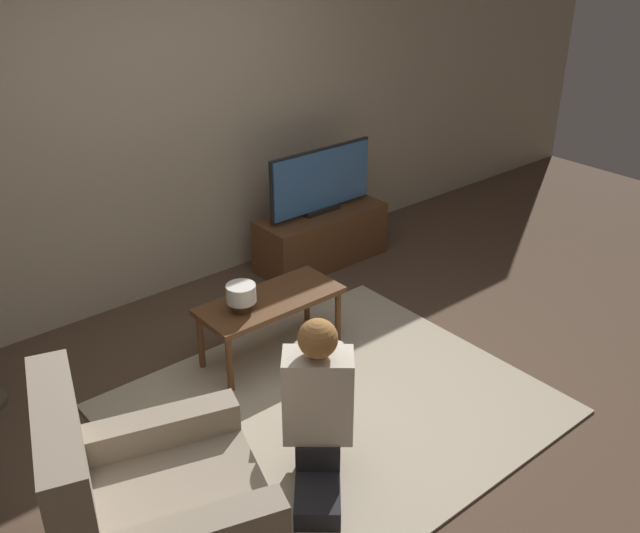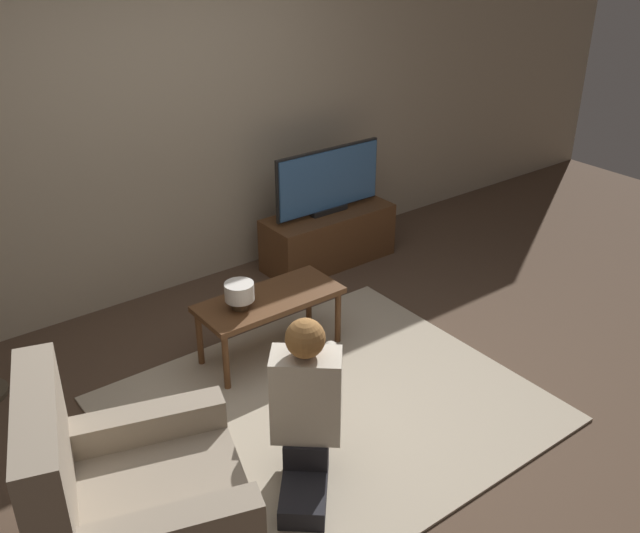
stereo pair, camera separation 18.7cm
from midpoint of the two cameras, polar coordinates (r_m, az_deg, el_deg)
name	(u,v)px [view 2 (the right image)]	position (r m, az deg, el deg)	size (l,w,h in m)	color
ground_plane	(328,410)	(4.21, 1.96, -11.43)	(10.00, 10.00, 0.00)	brown
wall_back	(158,118)	(5.11, -11.80, 11.54)	(10.00, 0.06, 2.60)	tan
rug	(328,409)	(4.21, 1.97, -11.35)	(2.28, 1.97, 0.02)	#BCAD93
tv_stand	(328,237)	(5.74, 1.60, 2.33)	(1.08, 0.42, 0.44)	brown
tv	(328,181)	(5.56, 1.64, 6.88)	(0.97, 0.08, 0.52)	black
coffee_table	(270,304)	(4.49, -2.87, -3.03)	(0.93, 0.40, 0.43)	brown
armchair	(136,517)	(3.25, -12.82, -18.96)	(1.04, 1.01, 0.99)	gray
person_kneeling	(306,404)	(3.50, 0.42, -10.93)	(0.70, 0.77, 0.92)	#232328
table_lamp	(239,293)	(4.30, -5.23, -2.16)	(0.18, 0.18, 0.17)	#4C3823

